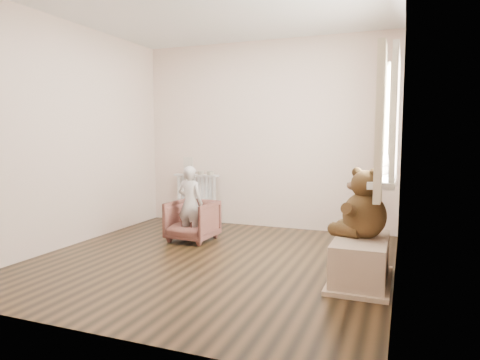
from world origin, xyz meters
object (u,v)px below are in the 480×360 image
(toy_vanity, at_px, (200,205))
(teddy_bear, at_px, (365,206))
(child, at_px, (190,203))
(armchair, at_px, (192,221))
(plush_cat, at_px, (383,166))
(radiator, at_px, (196,196))
(toy_bench, at_px, (361,260))

(toy_vanity, xyz_separation_m, teddy_bear, (2.48, -1.74, 0.40))
(child, height_order, teddy_bear, teddy_bear)
(armchair, height_order, plush_cat, plush_cat)
(armchair, xyz_separation_m, plush_cat, (2.22, -0.28, 0.75))
(radiator, height_order, teddy_bear, teddy_bear)
(toy_vanity, bearing_deg, child, -69.53)
(radiator, xyz_separation_m, toy_vanity, (0.07, -0.03, -0.11))
(toy_bench, xyz_separation_m, teddy_bear, (0.01, 0.06, 0.47))
(toy_vanity, relative_size, child, 0.65)
(teddy_bear, bearing_deg, toy_vanity, 160.73)
(toy_vanity, distance_m, toy_bench, 3.05)
(radiator, relative_size, child, 0.79)
(toy_vanity, height_order, toy_bench, toy_vanity)
(radiator, height_order, plush_cat, plush_cat)
(radiator, bearing_deg, child, -66.71)
(child, height_order, toy_bench, child)
(radiator, relative_size, armchair, 1.31)
(toy_vanity, distance_m, plush_cat, 2.99)
(toy_bench, relative_size, teddy_bear, 1.39)
(teddy_bear, distance_m, plush_cat, 0.59)
(child, relative_size, toy_bench, 1.08)
(armchair, distance_m, toy_bench, 2.24)
(radiator, distance_m, teddy_bear, 3.12)
(toy_bench, height_order, plush_cat, plush_cat)
(radiator, bearing_deg, plush_cat, -25.83)
(toy_vanity, distance_m, teddy_bear, 3.06)
(toy_vanity, bearing_deg, radiator, 157.41)
(radiator, relative_size, toy_vanity, 1.22)
(radiator, height_order, toy_vanity, radiator)
(armchair, relative_size, teddy_bear, 0.90)
(child, bearing_deg, toy_vanity, -66.24)
(radiator, height_order, child, child)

